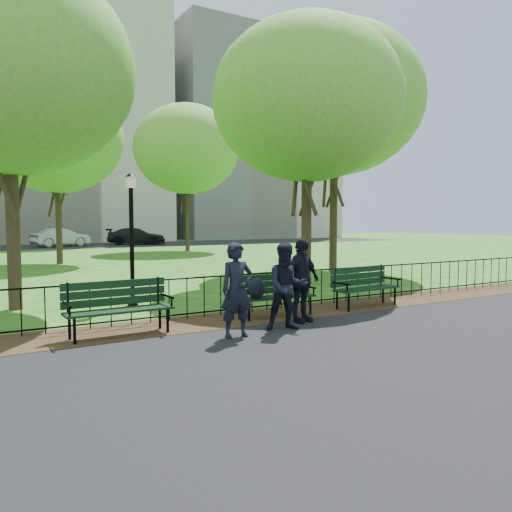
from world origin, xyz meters
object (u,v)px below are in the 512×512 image
park_bench_left_a (118,302)px  tree_mid_e (335,100)px  park_bench_main (267,290)px  person_left (237,290)px  tree_near_e (307,101)px  park_bench_right_a (363,282)px  tree_near_w (7,68)px  lamppost (132,234)px  sedan_silver (61,237)px  person_mid (287,287)px  person_right (301,280)px  sedan_dark (136,236)px  tree_far_c (56,137)px  tree_far_e (187,149)px

park_bench_left_a → tree_mid_e: (11.05, 7.36, 6.44)m
park_bench_main → person_left: (-1.41, -1.26, 0.24)m
tree_near_e → person_left: size_ratio=5.07×
park_bench_right_a → tree_near_w: bearing=146.6°
lamppost → sedan_silver: bearing=83.8°
sedan_silver → park_bench_right_a: bearing=166.1°
park_bench_main → sedan_silver: (1.23, 33.18, 0.13)m
tree_mid_e → tree_near_w: bearing=-164.6°
park_bench_main → person_mid: (-0.31, -1.22, 0.23)m
tree_near_e → person_right: size_ratio=4.97×
person_right → sedan_dark: 35.00m
lamppost → tree_far_c: size_ratio=0.37×
tree_far_c → person_right: 18.15m
park_bench_left_a → person_left: size_ratio=1.14×
park_bench_left_a → sedan_dark: 35.19m
tree_far_c → park_bench_main: bearing=-84.7°
lamppost → sedan_silver: (3.25, 30.15, -1.03)m
tree_mid_e → person_right: size_ratio=5.87×
lamppost → sedan_silver: size_ratio=0.73×
tree_near_w → person_mid: (4.26, -5.14, -4.75)m
lamppost → tree_far_c: tree_far_c is taller
tree_near_w → tree_far_e: (12.36, 19.00, 1.35)m
lamppost → tree_mid_e: size_ratio=0.32×
tree_near_e → sedan_dark: size_ratio=1.74×
tree_mid_e → tree_far_e: (-0.04, 15.59, -0.12)m
tree_mid_e → tree_far_e: 15.59m
park_bench_left_a → tree_near_e: tree_near_e is taller
tree_mid_e → sedan_silver: 27.42m
tree_near_e → lamppost: bearing=-168.8°
tree_far_e → park_bench_left_a: bearing=-115.6°
park_bench_right_a → sedan_dark: bearing=77.1°
tree_near_e → tree_mid_e: 4.90m
park_bench_main → person_left: bearing=-135.0°
park_bench_main → lamppost: size_ratio=0.55×
park_bench_left_a → tree_far_e: tree_far_e is taller
person_mid → sedan_silver: 34.43m
park_bench_right_a → person_mid: bearing=-163.7°
tree_near_w → tree_far_c: size_ratio=0.92×
tree_far_e → person_left: tree_far_e is taller
person_mid → person_right: bearing=55.6°
park_bench_left_a → tree_far_e: size_ratio=0.19×
park_bench_right_a → tree_near_e: bearing=66.5°
tree_near_w → tree_mid_e: size_ratio=0.79×
tree_far_c → person_left: size_ratio=5.14×
lamppost → person_left: (0.61, -4.29, -0.92)m
park_bench_main → park_bench_right_a: 2.73m
tree_near_e → tree_far_c: 13.54m
park_bench_right_a → person_mid: size_ratio=1.15×
park_bench_left_a → tree_far_c: bearing=82.4°
park_bench_left_a → park_bench_main: bearing=-1.2°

